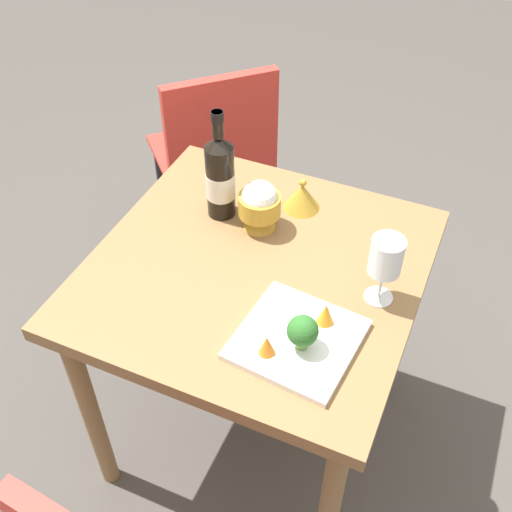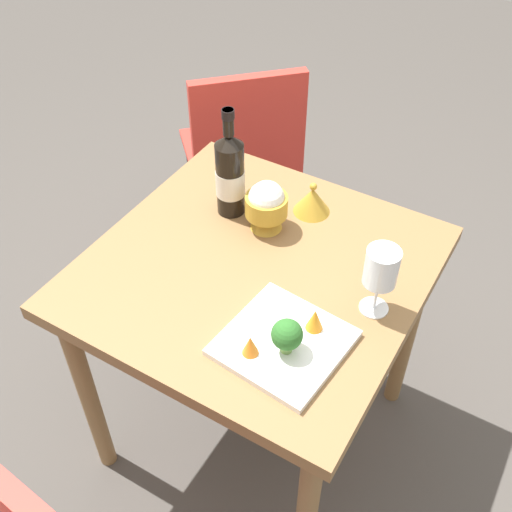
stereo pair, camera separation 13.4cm
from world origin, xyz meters
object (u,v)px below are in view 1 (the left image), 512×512
object	(u,v)px
wine_bottle	(220,176)
wine_glass	(386,258)
carrot_garnish_right	(267,345)
chair_near_window	(217,149)
carrot_garnish_left	(326,313)
rice_bowl_lid	(302,196)
serving_plate	(297,339)
broccoli_floret	(303,331)
rice_bowl	(260,205)

from	to	relation	value
wine_bottle	wine_glass	size ratio (longest dim) A/B	1.72
wine_glass	carrot_garnish_right	xyz separation A→B (m)	(0.26, -0.17, -0.09)
chair_near_window	wine_glass	size ratio (longest dim) A/B	4.75
carrot_garnish_left	rice_bowl_lid	bearing A→B (deg)	-152.33
serving_plate	wine_bottle	bearing A→B (deg)	-133.87
carrot_garnish_left	carrot_garnish_right	distance (m)	0.16
wine_bottle	serving_plate	size ratio (longest dim) A/B	1.13
broccoli_floret	carrot_garnish_right	bearing A→B (deg)	-53.95
serving_plate	broccoli_floret	distance (m)	0.06
rice_bowl_lid	chair_near_window	bearing A→B (deg)	-131.99
chair_near_window	carrot_garnish_right	distance (m)	1.14
broccoli_floret	chair_near_window	bearing A→B (deg)	-143.68
broccoli_floret	carrot_garnish_right	distance (m)	0.08
chair_near_window	serving_plate	size ratio (longest dim) A/B	3.11
serving_plate	chair_near_window	bearing A→B (deg)	-143.78
rice_bowl	rice_bowl_lid	xyz separation A→B (m)	(-0.12, 0.07, -0.04)
rice_bowl	carrot_garnish_left	bearing A→B (deg)	46.58
rice_bowl_lid	broccoli_floret	xyz separation A→B (m)	(0.46, 0.17, 0.03)
chair_near_window	rice_bowl	size ratio (longest dim) A/B	6.00
serving_plate	carrot_garnish_right	size ratio (longest dim) A/B	5.36
wine_bottle	serving_plate	bearing A→B (deg)	46.13
rice_bowl_lid	broccoli_floret	world-z (taller)	broccoli_floret
rice_bowl	rice_bowl_lid	world-z (taller)	rice_bowl
carrot_garnish_right	broccoli_floret	bearing A→B (deg)	126.05
wine_glass	carrot_garnish_right	distance (m)	0.33
broccoli_floret	carrot_garnish_right	xyz separation A→B (m)	(0.05, -0.06, -0.02)
wine_bottle	carrot_garnish_left	world-z (taller)	wine_bottle
carrot_garnish_left	carrot_garnish_right	size ratio (longest dim) A/B	1.11
rice_bowl	chair_near_window	bearing A→B (deg)	-143.46
broccoli_floret	carrot_garnish_left	bearing A→B (deg)	164.84
wine_glass	rice_bowl_lid	bearing A→B (deg)	-130.28
broccoli_floret	carrot_garnish_left	world-z (taller)	broccoli_floret
carrot_garnish_right	chair_near_window	bearing A→B (deg)	-147.63
wine_glass	rice_bowl	world-z (taller)	wine_glass
serving_plate	rice_bowl	bearing A→B (deg)	-144.36
carrot_garnish_right	carrot_garnish_left	bearing A→B (deg)	146.82
chair_near_window	rice_bowl	distance (m)	0.75
rice_bowl_lid	carrot_garnish_right	size ratio (longest dim) A/B	1.96
rice_bowl	rice_bowl_lid	size ratio (longest dim) A/B	1.42
wine_glass	chair_near_window	bearing A→B (deg)	-131.37
rice_bowl_lid	serving_plate	distance (m)	0.47
chair_near_window	wine_glass	distance (m)	1.08
chair_near_window	broccoli_floret	distance (m)	1.15
chair_near_window	wine_glass	world-z (taller)	wine_glass
broccoli_floret	wine_glass	bearing A→B (deg)	153.40
carrot_garnish_left	carrot_garnish_right	xyz separation A→B (m)	(0.13, -0.08, -0.00)
rice_bowl	serving_plate	world-z (taller)	rice_bowl
chair_near_window	rice_bowl_lid	bearing A→B (deg)	-86.73
wine_glass	rice_bowl_lid	size ratio (longest dim) A/B	1.79
wine_bottle	rice_bowl_lid	world-z (taller)	wine_bottle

